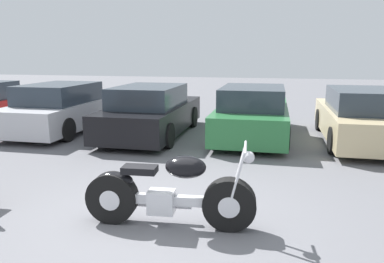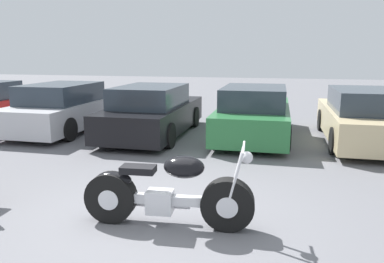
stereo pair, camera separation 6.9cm
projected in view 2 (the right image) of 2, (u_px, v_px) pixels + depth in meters
ground_plane at (157, 221)px, 5.02m from camera, size 60.00×60.00×0.00m
motorcycle at (166, 194)px, 4.80m from camera, size 2.22×0.62×1.10m
parked_car_silver at (66, 108)px, 10.83m from camera, size 1.85×4.39×1.36m
parked_car_black at (153, 112)px, 10.13m from camera, size 1.85×4.39×1.36m
parked_car_green at (254, 114)px, 9.88m from camera, size 1.85×4.39×1.36m
parked_car_champagne at (364, 118)px, 9.23m from camera, size 1.85×4.39×1.36m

